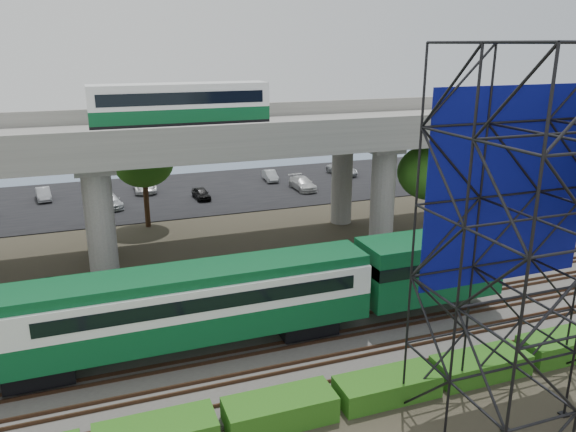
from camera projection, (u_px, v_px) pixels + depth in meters
name	position (u px, v px, depth m)	size (l,w,h in m)	color
ground	(326.00, 353.00, 28.35)	(140.00, 140.00, 0.00)	#474233
ballast_bed	(311.00, 333.00, 30.12)	(90.00, 12.00, 0.20)	slate
service_road	(263.00, 275.00, 37.76)	(90.00, 5.00, 0.08)	black
parking_lot	(195.00, 192.00, 58.85)	(90.00, 18.00, 0.08)	black
harbor_water	(165.00, 155.00, 78.60)	(140.00, 40.00, 0.03)	#4A607A
rail_tracks	(311.00, 330.00, 30.07)	(90.00, 9.52, 0.16)	#472D1E
commuter_train	(223.00, 299.00, 27.74)	(29.30, 3.06, 4.30)	black
overpass	(235.00, 142.00, 40.19)	(80.00, 12.00, 12.40)	#9E9B93
scaffold_tower	(561.00, 253.00, 20.93)	(9.36, 6.36, 15.00)	black
hedge_strip	(387.00, 386.00, 24.66)	(34.60, 1.80, 1.20)	#295F15
trees	(175.00, 182.00, 39.69)	(40.94, 16.94, 7.69)	#382314
suv	(54.00, 292.00, 33.33)	(2.54, 5.52, 1.53)	black
parked_cars	(198.00, 187.00, 58.39)	(39.51, 9.68, 1.32)	silver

